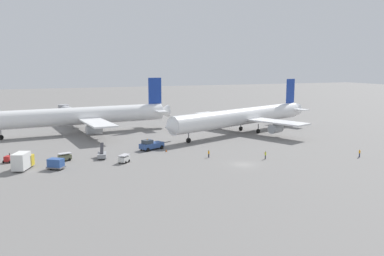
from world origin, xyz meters
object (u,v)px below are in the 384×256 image
(airliner_at_gate_left, at_px, (80,116))
(airliner_being_pushed, at_px, (243,117))
(traffic_cone_wingtip_starboard, at_px, (166,151))
(pushback_tug, at_px, (151,145))
(ground_crew_wing_walker_right, at_px, (360,153))
(gse_catering_truck_tall, at_px, (23,161))
(ground_crew_ramp_agent_by_cones, at_px, (265,155))
(gse_gpu_cart_small, at_px, (8,159))
(gse_baggage_cart_trailing, at_px, (65,157))
(gse_baggage_cart_near_cluster, at_px, (124,159))
(gse_container_dolly_flat, at_px, (56,163))
(ground_crew_marshaller_foreground, at_px, (209,154))
(gse_belt_loader_portside, at_px, (102,155))
(jet_bridge, at_px, (70,112))

(airliner_at_gate_left, distance_m, airliner_being_pushed, 48.90)
(airliner_at_gate_left, xyz_separation_m, traffic_cone_wingtip_starboard, (15.73, -34.33, -4.97))
(pushback_tug, relative_size, ground_crew_wing_walker_right, 5.20)
(gse_catering_truck_tall, distance_m, traffic_cone_wingtip_starboard, 32.14)
(ground_crew_ramp_agent_by_cones, bearing_deg, gse_gpu_cart_small, 161.44)
(airliner_at_gate_left, height_order, gse_baggage_cart_trailing, airliner_at_gate_left)
(gse_baggage_cart_trailing, height_order, gse_baggage_cart_near_cluster, same)
(gse_gpu_cart_small, height_order, ground_crew_wing_walker_right, gse_gpu_cart_small)
(airliner_being_pushed, bearing_deg, gse_container_dolly_flat, -156.21)
(airliner_being_pushed, distance_m, gse_gpu_cart_small, 66.31)
(gse_baggage_cart_near_cluster, xyz_separation_m, gse_catering_truck_tall, (-19.92, 1.86, 0.90))
(airliner_at_gate_left, height_order, pushback_tug, airliner_at_gate_left)
(gse_container_dolly_flat, bearing_deg, gse_baggage_cart_near_cluster, 1.52)
(ground_crew_marshaller_foreground, bearing_deg, gse_baggage_cart_near_cluster, 173.56)
(gse_belt_loader_portside, bearing_deg, gse_container_dolly_flat, -147.69)
(ground_crew_marshaller_foreground, height_order, traffic_cone_wingtip_starboard, ground_crew_marshaller_foreground)
(gse_belt_loader_portside, height_order, ground_crew_marshaller_foreground, gse_belt_loader_portside)
(airliner_being_pushed, bearing_deg, gse_catering_truck_tall, -160.13)
(gse_gpu_cart_small, xyz_separation_m, jet_bridge, (17.73, 52.39, 3.71))
(airliner_at_gate_left, xyz_separation_m, gse_catering_truck_tall, (-15.92, -39.68, -3.49))
(ground_crew_ramp_agent_by_cones, bearing_deg, airliner_at_gate_left, 124.10)
(gse_baggage_cart_trailing, relative_size, gse_belt_loader_portside, 0.61)
(airliner_being_pushed, bearing_deg, gse_baggage_cart_near_cluster, -149.95)
(airliner_at_gate_left, relative_size, gse_baggage_cart_near_cluster, 19.09)
(pushback_tug, bearing_deg, ground_crew_wing_walker_right, -31.51)
(gse_baggage_cart_trailing, distance_m, ground_crew_marshaller_foreground, 31.45)
(gse_catering_truck_tall, relative_size, ground_crew_marshaller_foreground, 3.81)
(airliner_being_pushed, distance_m, ground_crew_wing_walker_right, 39.67)
(airliner_being_pushed, relative_size, pushback_tug, 6.35)
(ground_crew_ramp_agent_by_cones, bearing_deg, airliner_being_pushed, 69.53)
(pushback_tug, height_order, jet_bridge, jet_bridge)
(gse_gpu_cart_small, bearing_deg, traffic_cone_wingtip_starboard, -3.73)
(pushback_tug, height_order, ground_crew_marshaller_foreground, pushback_tug)
(jet_bridge, bearing_deg, ground_crew_ramp_agent_by_cones, -63.60)
(gse_catering_truck_tall, distance_m, jet_bridge, 61.86)
(jet_bridge, bearing_deg, airliner_at_gate_left, -86.87)
(gse_container_dolly_flat, distance_m, gse_gpu_cart_small, 13.33)
(pushback_tug, distance_m, gse_baggage_cart_near_cluster, 14.19)
(gse_gpu_cart_small, height_order, gse_baggage_cart_near_cluster, gse_gpu_cart_small)
(ground_crew_marshaller_foreground, relative_size, jet_bridge, 0.08)
(pushback_tug, bearing_deg, gse_baggage_cart_trailing, -168.02)
(pushback_tug, distance_m, ground_crew_wing_walker_right, 48.38)
(gse_baggage_cart_trailing, bearing_deg, ground_crew_wing_walker_right, -18.67)
(pushback_tug, xyz_separation_m, jet_bridge, (-14.18, 50.95, 3.30))
(gse_baggage_cart_trailing, height_order, gse_container_dolly_flat, gse_container_dolly_flat)
(gse_baggage_cart_near_cluster, bearing_deg, ground_crew_ramp_agent_by_cones, -15.40)
(traffic_cone_wingtip_starboard, distance_m, jet_bridge, 57.34)
(pushback_tug, relative_size, gse_catering_truck_tall, 1.44)
(pushback_tug, xyz_separation_m, ground_crew_marshaller_foreground, (9.60, -13.01, -0.35))
(gse_gpu_cart_small, xyz_separation_m, gse_belt_loader_portside, (19.16, -3.39, 0.03))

